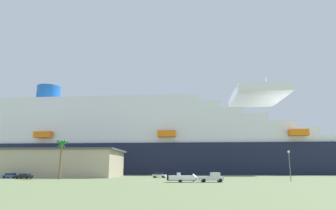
% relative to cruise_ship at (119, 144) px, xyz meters
% --- Properties ---
extents(ground_plane, '(600.00, 600.00, 0.00)m').
position_rel_cruise_ship_xyz_m(ground_plane, '(23.74, -39.97, -15.04)').
color(ground_plane, '#66754C').
extents(cruise_ship, '(291.18, 39.71, 56.48)m').
position_rel_cruise_ship_xyz_m(cruise_ship, '(0.00, 0.00, 0.00)').
color(cruise_ship, '#191E38').
rests_on(cruise_ship, ground_plane).
extents(terminal_building, '(49.72, 26.10, 9.51)m').
position_rel_cruise_ship_xyz_m(terminal_building, '(-13.79, -45.06, -10.27)').
color(terminal_building, '#B7A88C').
rests_on(terminal_building, ground_plane).
extents(pickup_truck, '(5.78, 2.76, 2.20)m').
position_rel_cruise_ship_xyz_m(pickup_truck, '(40.10, -79.22, -14.00)').
color(pickup_truck, silver).
rests_on(pickup_truck, ground_plane).
extents(small_boat_on_trailer, '(8.13, 2.80, 2.15)m').
position_rel_cruise_ship_xyz_m(small_boat_on_trailer, '(33.84, -79.90, -14.08)').
color(small_boat_on_trailer, '#595960').
rests_on(small_boat_on_trailer, ground_plane).
extents(palm_tree, '(3.57, 3.37, 11.30)m').
position_rel_cruise_ship_xyz_m(palm_tree, '(-2.04, -64.68, -6.21)').
color(palm_tree, brown).
rests_on(palm_tree, ground_plane).
extents(street_lamp, '(0.56, 0.56, 7.36)m').
position_rel_cruise_ship_xyz_m(street_lamp, '(59.57, -73.82, -10.20)').
color(street_lamp, slate).
rests_on(street_lamp, ground_plane).
extents(parked_car_blue_suv, '(4.84, 2.34, 1.58)m').
position_rel_cruise_ship_xyz_m(parked_car_blue_suv, '(-19.22, -60.12, -14.21)').
color(parked_car_blue_suv, '#264C99').
rests_on(parked_car_blue_suv, ground_plane).
extents(parked_car_white_van, '(4.53, 2.66, 1.58)m').
position_rel_cruise_ship_xyz_m(parked_car_white_van, '(25.54, -52.31, -14.21)').
color(parked_car_white_van, white).
rests_on(parked_car_white_van, ground_plane).
extents(parked_car_black_coupe, '(4.96, 2.61, 1.58)m').
position_rel_cruise_ship_xyz_m(parked_car_black_coupe, '(-13.17, -63.34, -14.21)').
color(parked_car_black_coupe, black).
rests_on(parked_car_black_coupe, ground_plane).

